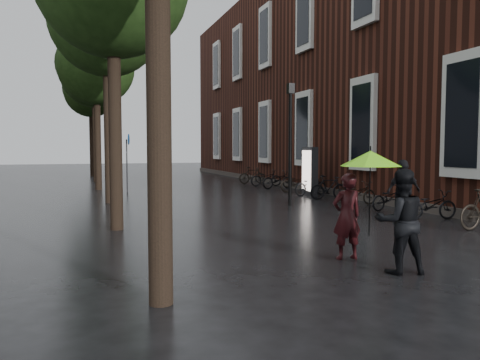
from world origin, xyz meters
name	(u,v)px	position (x,y,z in m)	size (l,w,h in m)	color
ground	(459,295)	(0.00, 0.00, 0.00)	(120.00, 120.00, 0.00)	black
brick_building	(350,82)	(10.47, 19.46, 5.99)	(10.20, 33.20, 12.00)	#38160F
street_trees	(100,47)	(-3.99, 15.91, 6.34)	(4.33, 34.03, 8.91)	black
person_burgundy	(347,216)	(-0.34, 2.37, 0.80)	(0.58, 0.38, 1.60)	black
person_black	(400,221)	(-0.03, 1.25, 0.86)	(0.83, 0.65, 1.71)	black
lime_umbrella	(370,159)	(-0.23, 1.83, 1.87)	(1.06, 1.06, 1.56)	black
pedestrian_walking	(403,191)	(3.37, 5.46, 0.87)	(1.02, 0.43, 1.75)	black
parked_bicycles	(320,186)	(4.56, 12.24, 0.46)	(2.01, 16.71, 1.04)	black
ad_lightbox	(310,171)	(4.44, 12.98, 1.05)	(0.32, 1.39, 2.10)	black
lamp_post	(290,132)	(2.13, 10.04, 2.62)	(0.22, 0.22, 4.32)	black
cycle_sign	(128,154)	(-2.81, 17.08, 1.79)	(0.14, 0.49, 2.70)	#262628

